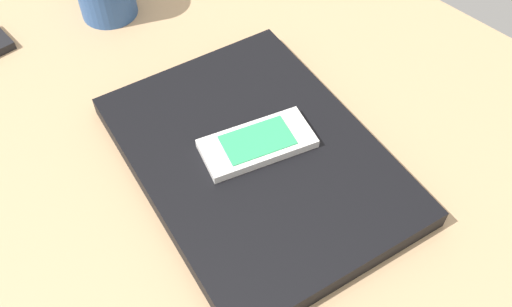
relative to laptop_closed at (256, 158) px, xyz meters
The scene contains 3 objects.
desk_surface 6.69cm from the laptop_closed, behind, with size 120.00×80.00×3.00cm, color tan.
laptop_closed is the anchor object (origin of this frame).
cell_phone_on_laptop 1.83cm from the laptop_closed, 54.41° to the right, with size 9.17×13.07×1.12cm.
Camera 1 is at (-20.87, 24.78, 51.64)cm, focal length 39.45 mm.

